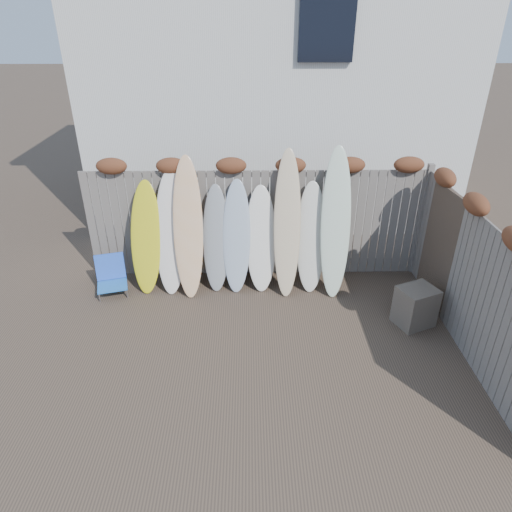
{
  "coord_description": "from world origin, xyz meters",
  "views": [
    {
      "loc": [
        -0.1,
        -5.08,
        4.41
      ],
      "look_at": [
        0.0,
        1.2,
        1.0
      ],
      "focal_mm": 32.0,
      "sensor_mm": 36.0,
      "label": 1
    }
  ],
  "objects_px": {
    "wooden_crate": "(415,306)",
    "lattice_panel": "(445,255)",
    "beach_chair": "(111,276)",
    "surfboard_0": "(146,238)"
  },
  "relations": [
    {
      "from": "beach_chair",
      "to": "wooden_crate",
      "type": "distance_m",
      "value": 5.11
    },
    {
      "from": "wooden_crate",
      "to": "lattice_panel",
      "type": "distance_m",
      "value": 0.95
    },
    {
      "from": "wooden_crate",
      "to": "lattice_panel",
      "type": "xyz_separation_m",
      "value": [
        0.5,
        0.43,
        0.68
      ]
    },
    {
      "from": "beach_chair",
      "to": "surfboard_0",
      "type": "distance_m",
      "value": 0.93
    },
    {
      "from": "beach_chair",
      "to": "lattice_panel",
      "type": "distance_m",
      "value": 5.58
    },
    {
      "from": "beach_chair",
      "to": "wooden_crate",
      "type": "bearing_deg",
      "value": -11.56
    },
    {
      "from": "beach_chair",
      "to": "wooden_crate",
      "type": "xyz_separation_m",
      "value": [
        5.01,
        -1.02,
        0.01
      ]
    },
    {
      "from": "wooden_crate",
      "to": "beach_chair",
      "type": "bearing_deg",
      "value": 168.44
    },
    {
      "from": "beach_chair",
      "to": "surfboard_0",
      "type": "height_order",
      "value": "surfboard_0"
    },
    {
      "from": "wooden_crate",
      "to": "surfboard_0",
      "type": "distance_m",
      "value": 4.58
    }
  ]
}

